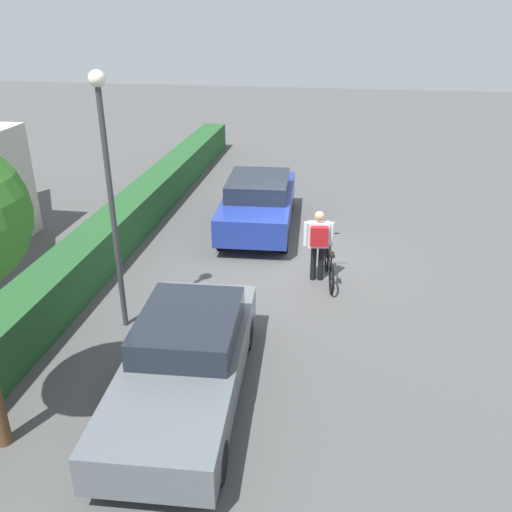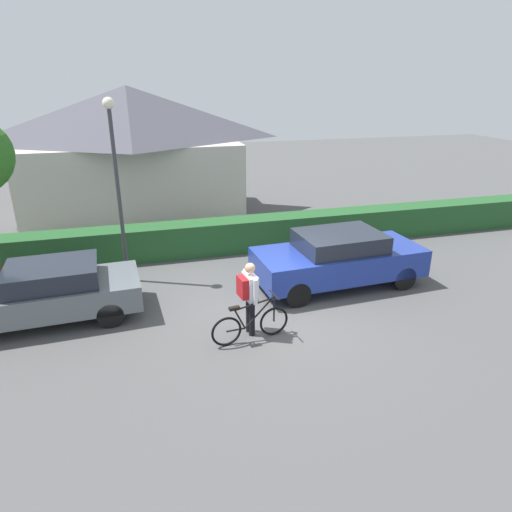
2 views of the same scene
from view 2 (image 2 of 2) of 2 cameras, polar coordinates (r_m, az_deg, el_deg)
ground_plane at (r=10.66m, az=3.34°, el=-7.30°), size 60.00×60.00×0.00m
hedge_row at (r=14.39m, az=-2.28°, el=2.71°), size 21.89×0.90×1.01m
house_distant at (r=18.32m, az=-15.39°, el=12.52°), size 8.25×4.71×4.91m
parked_car_near at (r=11.15m, az=-25.61°, el=-4.26°), size 4.56×1.94×1.32m
parked_car_far at (r=11.99m, az=10.37°, el=-0.23°), size 4.47×2.03×1.45m
bicycle at (r=9.48m, az=-0.66°, el=-8.62°), size 1.71×0.50×0.96m
person_rider at (r=9.43m, az=-0.92°, el=-4.56°), size 0.39×0.66×1.63m
street_lamp at (r=11.95m, az=-17.26°, el=10.33°), size 0.28×0.28×4.73m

